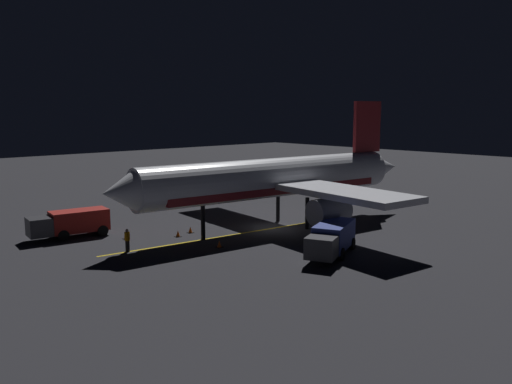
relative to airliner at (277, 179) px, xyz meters
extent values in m
cube|color=#2A2A2F|center=(0.06, 0.56, -4.47)|extent=(180.00, 180.00, 0.20)
cube|color=gold|center=(0.48, 4.56, -4.37)|extent=(3.23, 24.00, 0.01)
cylinder|color=silver|center=(0.06, 0.56, 0.20)|extent=(6.39, 26.40, 3.46)
cube|color=maroon|center=(0.06, 0.56, -0.76)|extent=(5.78, 22.48, 0.62)
cone|color=silver|center=(1.66, 14.60, 0.20)|extent=(3.68, 3.14, 3.39)
cone|color=silver|center=(-1.59, -13.99, 0.20)|extent=(3.57, 4.48, 3.12)
cube|color=maroon|center=(-1.30, -11.45, 4.47)|extent=(0.76, 3.62, 5.08)
cube|color=silver|center=(-7.72, 0.13, -0.32)|extent=(12.37, 6.11, 0.50)
cylinder|color=slate|center=(-6.99, 1.25, -1.72)|extent=(2.45, 3.42, 2.10)
cube|color=silver|center=(7.55, -1.60, -0.32)|extent=(12.37, 6.11, 0.50)
cylinder|color=slate|center=(7.10, -0.34, -1.72)|extent=(2.45, 3.42, 2.10)
cylinder|color=black|center=(0.87, 7.71, -2.95)|extent=(0.40, 0.40, 2.84)
cylinder|color=black|center=(-2.26, -1.50, -2.95)|extent=(0.40, 0.40, 2.84)
cylinder|color=black|center=(1.87, -1.97, -2.95)|extent=(0.40, 0.40, 2.84)
cube|color=maroon|center=(8.91, 14.60, -3.03)|extent=(2.72, 4.85, 1.78)
cube|color=#38383D|center=(9.36, 17.77, -3.17)|extent=(2.23, 2.06, 1.50)
cylinder|color=black|center=(9.14, 16.20, -3.92)|extent=(2.41, 1.21, 0.90)
cylinder|color=black|center=(8.69, 13.00, -3.92)|extent=(2.41, 1.21, 0.90)
cube|color=navy|center=(-9.07, 3.16, -2.99)|extent=(3.78, 5.10, 1.86)
cube|color=#38383D|center=(-10.36, 6.11, -3.17)|extent=(2.55, 2.45, 1.50)
cylinder|color=black|center=(-9.72, 4.65, -3.92)|extent=(2.48, 1.75, 0.90)
cylinder|color=black|center=(-8.42, 1.67, -3.92)|extent=(2.48, 1.75, 0.90)
cylinder|color=black|center=(1.75, 14.16, -3.95)|extent=(0.32, 0.32, 0.85)
cylinder|color=orange|center=(1.75, 14.16, -3.20)|extent=(0.40, 0.40, 0.65)
sphere|color=tan|center=(1.75, 14.16, -2.75)|extent=(0.24, 0.24, 0.24)
cone|color=#EA590F|center=(-1.98, 8.34, -4.10)|extent=(0.36, 0.36, 0.55)
cube|color=black|center=(-1.98, 8.34, -4.36)|extent=(0.50, 0.50, 0.03)
cone|color=#EA590F|center=(5.38, 12.26, -4.10)|extent=(0.36, 0.36, 0.55)
cube|color=black|center=(5.38, 12.26, -4.36)|extent=(0.50, 0.50, 0.03)
cone|color=#EA590F|center=(3.56, 7.07, -4.10)|extent=(0.36, 0.36, 0.55)
cube|color=black|center=(3.56, 7.07, -4.36)|extent=(0.50, 0.50, 0.03)
cone|color=#EA590F|center=(3.08, 8.69, -4.10)|extent=(0.36, 0.36, 0.55)
cube|color=black|center=(3.08, 8.69, -4.36)|extent=(0.50, 0.50, 0.03)
camera|label=1|loc=(-33.30, 33.49, 6.17)|focal=37.40mm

